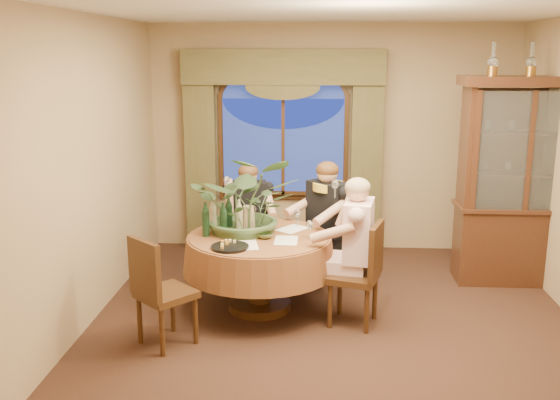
# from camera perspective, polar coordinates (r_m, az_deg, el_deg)

# --- Properties ---
(floor) EXTENTS (5.00, 5.00, 0.00)m
(floor) POSITION_cam_1_polar(r_m,az_deg,el_deg) (5.80, 4.92, -11.71)
(floor) COLOR black
(floor) RESTS_ON ground
(wall_back) EXTENTS (4.50, 0.00, 4.50)m
(wall_back) POSITION_cam_1_polar(r_m,az_deg,el_deg) (7.82, 4.73, 5.59)
(wall_back) COLOR #957A55
(wall_back) RESTS_ON ground
(ceiling) EXTENTS (5.00, 5.00, 0.00)m
(ceiling) POSITION_cam_1_polar(r_m,az_deg,el_deg) (5.26, 5.55, 17.09)
(ceiling) COLOR white
(ceiling) RESTS_ON wall_back
(window) EXTENTS (1.62, 0.10, 1.32)m
(window) POSITION_cam_1_polar(r_m,az_deg,el_deg) (7.78, 0.29, 4.84)
(window) COLOR navy
(window) RESTS_ON wall_back
(arched_transom) EXTENTS (1.60, 0.06, 0.44)m
(arched_transom) POSITION_cam_1_polar(r_m,az_deg,el_deg) (7.70, 0.29, 10.59)
(arched_transom) COLOR navy
(arched_transom) RESTS_ON wall_back
(drapery_left) EXTENTS (0.38, 0.14, 2.32)m
(drapery_left) POSITION_cam_1_polar(r_m,az_deg,el_deg) (7.87, -7.26, 3.96)
(drapery_left) COLOR #484323
(drapery_left) RESTS_ON floor
(drapery_right) EXTENTS (0.38, 0.14, 2.32)m
(drapery_right) POSITION_cam_1_polar(r_m,az_deg,el_deg) (7.76, 7.90, 3.80)
(drapery_right) COLOR #484323
(drapery_right) RESTS_ON floor
(swag_valance) EXTENTS (2.45, 0.16, 0.42)m
(swag_valance) POSITION_cam_1_polar(r_m,az_deg,el_deg) (7.62, 0.26, 12.06)
(swag_valance) COLOR #484323
(swag_valance) RESTS_ON wall_back
(dining_table) EXTENTS (1.57, 1.57, 0.75)m
(dining_table) POSITION_cam_1_polar(r_m,az_deg,el_deg) (6.07, -1.90, -6.64)
(dining_table) COLOR maroon
(dining_table) RESTS_ON floor
(china_cabinet) EXTENTS (1.37, 0.54, 2.21)m
(china_cabinet) POSITION_cam_1_polar(r_m,az_deg,el_deg) (7.10, 21.13, 1.53)
(china_cabinet) COLOR #321A10
(china_cabinet) RESTS_ON floor
(oil_lamp_left) EXTENTS (0.11, 0.11, 0.34)m
(oil_lamp_left) POSITION_cam_1_polar(r_m,az_deg,el_deg) (6.86, 18.91, 12.10)
(oil_lamp_left) COLOR #A5722D
(oil_lamp_left) RESTS_ON china_cabinet
(oil_lamp_center) EXTENTS (0.11, 0.11, 0.34)m
(oil_lamp_center) POSITION_cam_1_polar(r_m,az_deg,el_deg) (6.97, 22.02, 11.86)
(oil_lamp_center) COLOR #A5722D
(oil_lamp_center) RESTS_ON china_cabinet
(chair_right) EXTENTS (0.52, 0.52, 0.96)m
(chair_right) POSITION_cam_1_polar(r_m,az_deg,el_deg) (5.77, 6.74, -6.74)
(chair_right) COLOR black
(chair_right) RESTS_ON floor
(chair_back_right) EXTENTS (0.58, 0.58, 0.96)m
(chair_back_right) POSITION_cam_1_polar(r_m,az_deg,el_deg) (6.81, 3.51, -3.50)
(chair_back_right) COLOR black
(chair_back_right) RESTS_ON floor
(chair_back) EXTENTS (0.51, 0.51, 0.96)m
(chair_back) POSITION_cam_1_polar(r_m,az_deg,el_deg) (7.04, -3.16, -2.92)
(chair_back) COLOR black
(chair_back) RESTS_ON floor
(chair_front_left) EXTENTS (0.59, 0.59, 0.96)m
(chair_front_left) POSITION_cam_1_polar(r_m,az_deg,el_deg) (5.43, -10.36, -8.18)
(chair_front_left) COLOR black
(chair_front_left) RESTS_ON floor
(person_pink) EXTENTS (0.52, 0.55, 1.36)m
(person_pink) POSITION_cam_1_polar(r_m,az_deg,el_deg) (5.81, 7.15, -4.51)
(person_pink) COLOR beige
(person_pink) RESTS_ON floor
(person_back) EXTENTS (0.54, 0.51, 1.28)m
(person_back) POSITION_cam_1_polar(r_m,az_deg,el_deg) (6.91, -2.90, -1.86)
(person_back) COLOR black
(person_back) RESTS_ON floor
(person_scarf) EXTENTS (0.66, 0.67, 1.37)m
(person_scarf) POSITION_cam_1_polar(r_m,az_deg,el_deg) (6.56, 4.40, -2.32)
(person_scarf) COLOR black
(person_scarf) RESTS_ON floor
(stoneware_vase) EXTENTS (0.14, 0.14, 0.26)m
(stoneware_vase) POSITION_cam_1_polar(r_m,az_deg,el_deg) (6.06, -2.89, -1.71)
(stoneware_vase) COLOR #9C8467
(stoneware_vase) RESTS_ON dining_table
(centerpiece_plant) EXTENTS (1.03, 1.15, 0.89)m
(centerpiece_plant) POSITION_cam_1_polar(r_m,az_deg,el_deg) (5.97, -3.01, 3.17)
(centerpiece_plant) COLOR #3E5A34
(centerpiece_plant) RESTS_ON dining_table
(olive_bowl) EXTENTS (0.16, 0.16, 0.05)m
(olive_bowl) POSITION_cam_1_polar(r_m,az_deg,el_deg) (5.86, -1.38, -3.28)
(olive_bowl) COLOR #485429
(olive_bowl) RESTS_ON dining_table
(cheese_platter) EXTENTS (0.34, 0.34, 0.02)m
(cheese_platter) POSITION_cam_1_polar(r_m,az_deg,el_deg) (5.58, -4.60, -4.30)
(cheese_platter) COLOR black
(cheese_platter) RESTS_ON dining_table
(wine_bottle_0) EXTENTS (0.07, 0.07, 0.33)m
(wine_bottle_0) POSITION_cam_1_polar(r_m,az_deg,el_deg) (6.00, -3.74, -1.52)
(wine_bottle_0) COLOR tan
(wine_bottle_0) RESTS_ON dining_table
(wine_bottle_1) EXTENTS (0.07, 0.07, 0.33)m
(wine_bottle_1) POSITION_cam_1_polar(r_m,az_deg,el_deg) (6.13, -4.70, -1.20)
(wine_bottle_1) COLOR black
(wine_bottle_1) RESTS_ON dining_table
(wine_bottle_2) EXTENTS (0.07, 0.07, 0.33)m
(wine_bottle_2) POSITION_cam_1_polar(r_m,az_deg,el_deg) (5.90, -5.21, -1.80)
(wine_bottle_2) COLOR black
(wine_bottle_2) RESTS_ON dining_table
(wine_bottle_3) EXTENTS (0.07, 0.07, 0.33)m
(wine_bottle_3) POSITION_cam_1_polar(r_m,az_deg,el_deg) (5.92, -6.82, -1.77)
(wine_bottle_3) COLOR black
(wine_bottle_3) RESTS_ON dining_table
(wine_bottle_4) EXTENTS (0.07, 0.07, 0.33)m
(wine_bottle_4) POSITION_cam_1_polar(r_m,az_deg,el_deg) (6.08, -6.15, -1.35)
(wine_bottle_4) COLOR tan
(wine_bottle_4) RESTS_ON dining_table
(tasting_paper_0) EXTENTS (0.22, 0.30, 0.00)m
(tasting_paper_0) POSITION_cam_1_polar(r_m,az_deg,el_deg) (5.78, 0.56, -3.72)
(tasting_paper_0) COLOR white
(tasting_paper_0) RESTS_ON dining_table
(tasting_paper_1) EXTENTS (0.35, 0.37, 0.00)m
(tasting_paper_1) POSITION_cam_1_polar(r_m,az_deg,el_deg) (6.15, 1.10, -2.66)
(tasting_paper_1) COLOR white
(tasting_paper_1) RESTS_ON dining_table
(tasting_paper_2) EXTENTS (0.27, 0.34, 0.00)m
(tasting_paper_2) POSITION_cam_1_polar(r_m,az_deg,el_deg) (5.65, -3.14, -4.16)
(tasting_paper_2) COLOR white
(tasting_paper_2) RESTS_ON dining_table
(wine_glass_person_pink) EXTENTS (0.07, 0.07, 0.18)m
(wine_glass_person_pink) POSITION_cam_1_polar(r_m,az_deg,el_deg) (5.83, 2.71, -2.72)
(wine_glass_person_pink) COLOR silver
(wine_glass_person_pink) RESTS_ON dining_table
(wine_glass_person_back) EXTENTS (0.07, 0.07, 0.18)m
(wine_glass_person_back) POSITION_cam_1_polar(r_m,az_deg,el_deg) (6.40, -2.46, -1.24)
(wine_glass_person_back) COLOR silver
(wine_glass_person_back) RESTS_ON dining_table
(wine_glass_person_scarf) EXTENTS (0.07, 0.07, 0.18)m
(wine_glass_person_scarf) POSITION_cam_1_polar(r_m,az_deg,el_deg) (6.23, 1.60, -1.63)
(wine_glass_person_scarf) COLOR silver
(wine_glass_person_scarf) RESTS_ON dining_table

